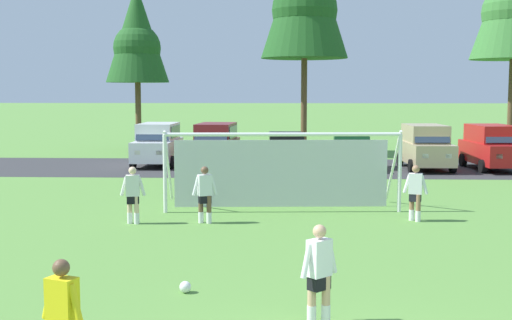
% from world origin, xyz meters
% --- Properties ---
extents(ground_plane, '(400.00, 400.00, 0.00)m').
position_xyz_m(ground_plane, '(0.00, 15.00, 0.00)').
color(ground_plane, '#598C3D').
extents(parking_lot_strip, '(52.00, 8.40, 0.01)m').
position_xyz_m(parking_lot_strip, '(0.00, 24.64, 0.00)').
color(parking_lot_strip, '#333335').
rests_on(parking_lot_strip, ground).
extents(soccer_ball, '(0.22, 0.22, 0.22)m').
position_xyz_m(soccer_ball, '(-2.86, 3.98, 0.11)').
color(soccer_ball, white).
rests_on(soccer_ball, ground).
extents(soccer_goal, '(7.52, 2.40, 2.57)m').
position_xyz_m(soccer_goal, '(-1.12, 13.17, 1.29)').
color(soccer_goal, white).
rests_on(soccer_goal, ground).
extents(player_striker_near, '(0.65, 0.51, 1.64)m').
position_xyz_m(player_striker_near, '(-0.44, 2.41, 0.82)').
color(player_striker_near, tan).
rests_on(player_striker_near, ground).
extents(player_midfield_center, '(0.75, 0.30, 1.64)m').
position_xyz_m(player_midfield_center, '(-5.33, 10.38, 0.82)').
color(player_midfield_center, beige).
rests_on(player_midfield_center, ground).
extents(player_defender_far, '(0.70, 0.37, 1.64)m').
position_xyz_m(player_defender_far, '(2.79, 11.14, 0.82)').
color(player_defender_far, '#936B4C').
rests_on(player_defender_far, ground).
extents(player_winger_left, '(0.74, 0.37, 1.64)m').
position_xyz_m(player_winger_left, '(-3.29, 10.56, 0.82)').
color(player_winger_left, brown).
rests_on(player_winger_left, ground).
extents(parked_car_slot_far_left, '(2.16, 4.61, 2.16)m').
position_xyz_m(parked_car_slot_far_left, '(-7.50, 25.32, 1.11)').
color(parked_car_slot_far_left, silver).
rests_on(parked_car_slot_far_left, ground).
extents(parked_car_slot_left, '(2.37, 4.72, 2.16)m').
position_xyz_m(parked_car_slot_left, '(-4.53, 25.30, 1.11)').
color(parked_car_slot_left, maroon).
rests_on(parked_car_slot_left, ground).
extents(parked_car_slot_center_left, '(2.17, 4.27, 1.72)m').
position_xyz_m(parked_car_slot_center_left, '(-0.95, 24.95, 0.88)').
color(parked_car_slot_center_left, black).
rests_on(parked_car_slot_center_left, ground).
extents(parked_car_slot_center, '(2.20, 4.28, 1.72)m').
position_xyz_m(parked_car_slot_center, '(2.22, 24.31, 0.88)').
color(parked_car_slot_center, '#194C2D').
rests_on(parked_car_slot_center, ground).
extents(parked_car_slot_center_right, '(2.20, 4.63, 2.16)m').
position_xyz_m(parked_car_slot_center_right, '(5.81, 24.25, 1.11)').
color(parked_car_slot_center_right, tan).
rests_on(parked_car_slot_center_right, ground).
extents(parked_car_slot_right, '(2.32, 4.70, 2.16)m').
position_xyz_m(parked_car_slot_right, '(9.01, 24.26, 1.11)').
color(parked_car_slot_right, red).
rests_on(parked_car_slot_right, ground).
extents(tree_left_edge, '(3.91, 3.91, 10.43)m').
position_xyz_m(tree_left_edge, '(-10.21, 33.00, 7.17)').
color(tree_left_edge, brown).
rests_on(tree_left_edge, ground).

